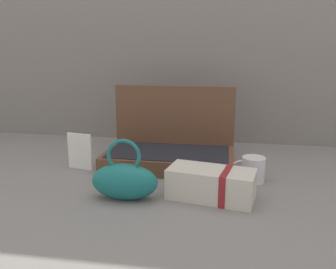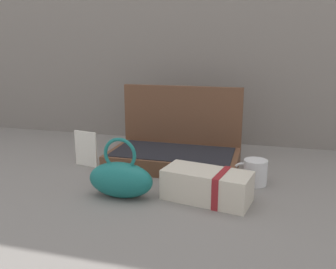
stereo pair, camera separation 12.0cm
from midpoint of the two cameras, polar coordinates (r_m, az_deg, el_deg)
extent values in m
plane|color=slate|center=(1.26, -1.55, -7.43)|extent=(6.00, 6.00, 0.00)
cube|color=brown|center=(1.39, -2.35, -4.09)|extent=(0.50, 0.26, 0.06)
cube|color=black|center=(1.38, -2.36, -2.83)|extent=(0.46, 0.24, 0.00)
cube|color=brown|center=(1.49, -1.28, 2.03)|extent=(0.50, 0.02, 0.30)
ellipsoid|color=#196B66|center=(1.11, -10.10, -7.54)|extent=(0.21, 0.09, 0.11)
torus|color=#196B66|center=(1.08, -10.29, -3.44)|extent=(0.11, 0.01, 0.11)
cube|color=beige|center=(1.11, 3.87, -7.98)|extent=(0.28, 0.17, 0.09)
cube|color=maroon|center=(1.10, 6.21, -8.27)|extent=(0.04, 0.13, 0.10)
cylinder|color=silver|center=(1.26, 10.95, -5.54)|extent=(0.08, 0.08, 0.09)
torus|color=silver|center=(1.26, 8.91, -5.46)|extent=(0.06, 0.01, 0.06)
cube|color=white|center=(1.41, -16.40, -2.66)|extent=(0.10, 0.03, 0.14)
camera|label=1|loc=(0.06, -92.86, -0.72)|focal=37.88mm
camera|label=2|loc=(0.06, 87.14, 0.72)|focal=37.88mm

